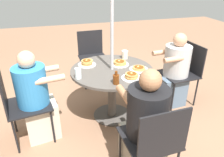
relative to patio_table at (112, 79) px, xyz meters
name	(u,v)px	position (x,y,z in m)	size (l,w,h in m)	color
ground_plane	(112,115)	(0.00, 0.00, -0.59)	(12.00, 12.00, 0.00)	#8C664C
patio_table	(112,79)	(0.00, 0.00, 0.00)	(1.08, 1.08, 0.73)	#4C4742
umbrella_pole	(112,44)	(0.00, 0.00, 0.48)	(0.04, 0.04, 2.13)	#ADADB2
patio_chair_north	(20,102)	(-0.19, 1.14, -0.05)	(0.55, 0.55, 0.92)	black
diner_north	(37,101)	(-0.16, 0.96, -0.08)	(0.43, 0.56, 1.13)	beige
patio_chair_east	(154,139)	(-1.16, -0.06, -0.05)	(0.50, 0.50, 0.92)	black
diner_east	(145,128)	(-0.98, -0.05, -0.07)	(0.53, 0.40, 1.15)	gray
patio_chair_south	(184,70)	(0.10, -1.16, -0.05)	(0.52, 0.52, 0.92)	black
diner_south	(174,74)	(0.08, -0.97, -0.09)	(0.40, 0.52, 1.11)	slate
patio_chair_west	(92,54)	(1.16, 0.04, -0.05)	(0.50, 0.50, 0.92)	black
pancake_plate_a	(139,69)	(-0.11, -0.33, 0.16)	(0.24, 0.24, 0.05)	white
pancake_plate_b	(87,63)	(0.22, 0.29, 0.17)	(0.24, 0.24, 0.08)	white
pancake_plate_c	(132,76)	(-0.32, -0.15, 0.17)	(0.24, 0.24, 0.08)	white
pancake_plate_d	(120,63)	(0.11, -0.14, 0.16)	(0.24, 0.24, 0.06)	white
syrup_bottle	(116,79)	(-0.40, 0.06, 0.20)	(0.10, 0.07, 0.16)	#602D0F
coffee_cup	(125,55)	(0.32, -0.28, 0.20)	(0.09, 0.09, 0.12)	beige
drinking_glass_a	(78,73)	(-0.15, 0.46, 0.20)	(0.08, 0.08, 0.13)	silver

